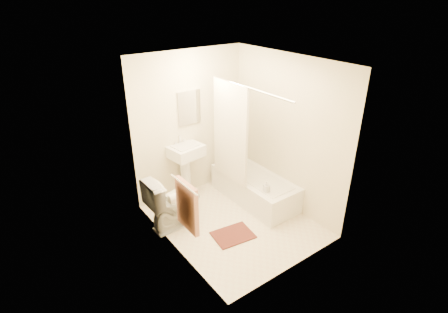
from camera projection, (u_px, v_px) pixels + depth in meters
floor at (234, 221)px, 5.32m from camera, size 2.40×2.40×0.00m
ceiling at (236, 61)px, 4.28m from camera, size 2.40×2.40×0.00m
wall_back at (190, 125)px, 5.67m from camera, size 2.00×0.02×2.40m
wall_left at (170, 170)px, 4.27m from camera, size 0.02×2.40×2.40m
wall_right at (286, 134)px, 5.33m from camera, size 0.02×2.40×2.40m
mirror at (189, 107)px, 5.53m from camera, size 0.40×0.03×0.55m
curtain_rod at (249, 88)px, 4.68m from camera, size 0.03×1.70×0.03m
shower_curtain at (230, 133)px, 5.31m from camera, size 0.04×0.80×1.55m
towel_bar at (184, 184)px, 4.15m from camera, size 0.02×0.60×0.02m
towel at (187, 206)px, 4.31m from camera, size 0.06×0.45×0.66m
toilet_paper at (173, 198)px, 4.61m from camera, size 0.11×0.12×0.12m
toilet at (174, 201)px, 5.07m from camera, size 0.85×0.49×0.82m
sink at (186, 169)px, 5.77m from camera, size 0.57×0.48×1.02m
bathtub at (254, 188)px, 5.80m from camera, size 0.67×1.54×0.43m
bath_mat at (233, 235)px, 5.01m from camera, size 0.61×0.49×0.02m
soap_bottle at (266, 187)px, 5.22m from camera, size 0.08×0.08×0.18m
scrub_brush at (236, 166)px, 5.97m from camera, size 0.12×0.20×0.04m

